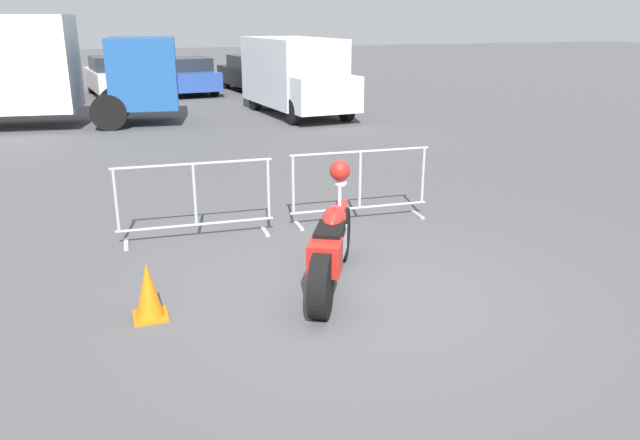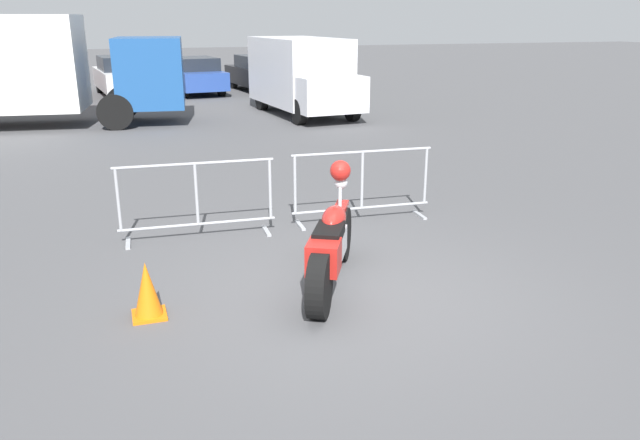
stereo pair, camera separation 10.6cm
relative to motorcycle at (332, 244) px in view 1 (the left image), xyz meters
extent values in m
plane|color=#4C4C4F|center=(0.14, -0.38, -0.49)|extent=(120.00, 120.00, 0.00)
cylinder|color=black|center=(0.38, 0.71, -0.16)|extent=(0.48, 0.68, 0.67)
cylinder|color=black|center=(-0.38, -0.71, -0.16)|extent=(0.48, 0.68, 0.67)
cube|color=silver|center=(0.00, 0.00, -0.05)|extent=(0.63, 0.89, 0.29)
ellipsoid|color=#B21E19|center=(0.09, 0.17, 0.24)|extent=(0.51, 0.64, 0.27)
cube|color=black|center=(-0.09, -0.17, 0.20)|extent=(0.51, 0.62, 0.13)
cube|color=#B21E19|center=(-0.25, -0.48, 0.05)|extent=(0.47, 0.49, 0.33)
cube|color=#B21E19|center=(0.38, 0.71, 0.20)|extent=(0.32, 0.44, 0.06)
cylinder|color=silver|center=(0.33, 0.62, 0.34)|extent=(0.06, 0.06, 0.47)
sphere|color=silver|center=(0.35, 0.67, 0.52)|extent=(0.17, 0.17, 0.17)
sphere|color=#B21E19|center=(0.33, 0.62, 0.67)|extent=(0.25, 0.25, 0.25)
cylinder|color=#9EA0A5|center=(-1.21, 2.06, 0.56)|extent=(2.13, 0.14, 0.04)
cylinder|color=#9EA0A5|center=(-1.21, 2.06, -0.29)|extent=(2.13, 0.14, 0.04)
cylinder|color=#9EA0A5|center=(-2.22, 2.11, 0.13)|extent=(0.05, 0.05, 0.85)
cylinder|color=#9EA0A5|center=(-1.21, 2.06, 0.13)|extent=(0.05, 0.05, 0.85)
cylinder|color=#9EA0A5|center=(-0.19, 2.01, 0.13)|extent=(0.05, 0.05, 0.85)
cube|color=#9EA0A5|center=(-2.15, 2.11, -0.48)|extent=(0.08, 0.44, 0.03)
cube|color=#9EA0A5|center=(-0.26, 2.02, -0.48)|extent=(0.08, 0.44, 0.03)
cylinder|color=#9EA0A5|center=(1.21, 2.06, 0.56)|extent=(2.13, 0.14, 0.04)
cylinder|color=#9EA0A5|center=(1.21, 2.06, -0.29)|extent=(2.13, 0.14, 0.04)
cylinder|color=#9EA0A5|center=(0.20, 2.11, 0.13)|extent=(0.05, 0.05, 0.85)
cylinder|color=#9EA0A5|center=(1.21, 2.06, 0.13)|extent=(0.05, 0.05, 0.85)
cylinder|color=#9EA0A5|center=(2.22, 2.01, 0.13)|extent=(0.05, 0.05, 0.85)
cube|color=#9EA0A5|center=(0.27, 2.11, -0.48)|extent=(0.08, 0.44, 0.03)
cube|color=#9EA0A5|center=(2.15, 2.02, -0.48)|extent=(0.08, 0.44, 0.03)
cube|color=#1E4C8C|center=(-1.04, 12.40, 0.94)|extent=(2.06, 2.39, 1.90)
cylinder|color=black|center=(-1.84, 13.48, -0.01)|extent=(0.99, 0.40, 0.96)
cylinder|color=black|center=(-2.09, 11.56, -0.01)|extent=(0.99, 0.40, 0.96)
cube|color=silver|center=(3.49, 12.96, 0.82)|extent=(2.37, 4.27, 2.00)
cube|color=silver|center=(3.72, 10.47, 0.35)|extent=(1.97, 1.07, 1.00)
cylinder|color=black|center=(4.52, 10.94, -0.13)|extent=(0.30, 0.74, 0.72)
cylinder|color=black|center=(2.85, 10.79, -0.13)|extent=(0.30, 0.74, 0.72)
cylinder|color=black|center=(4.22, 14.23, -0.13)|extent=(0.30, 0.74, 0.72)
cylinder|color=black|center=(2.55, 14.08, -0.13)|extent=(0.30, 0.74, 0.72)
cube|color=maroon|center=(-4.31, 19.70, 0.13)|extent=(2.29, 4.59, 0.72)
cube|color=#1E232B|center=(-4.30, 19.54, 0.75)|extent=(1.90, 2.43, 0.51)
cylinder|color=black|center=(-5.22, 21.01, -0.16)|extent=(0.30, 0.68, 0.66)
cylinder|color=black|center=(-3.73, 21.19, -0.16)|extent=(0.30, 0.68, 0.66)
cylinder|color=black|center=(-4.90, 18.21, -0.16)|extent=(0.30, 0.68, 0.66)
cylinder|color=black|center=(-3.40, 18.38, -0.16)|extent=(0.30, 0.68, 0.66)
cube|color=white|center=(-1.62, 19.55, 0.14)|extent=(2.30, 4.61, 0.72)
cube|color=#1E232B|center=(-1.60, 19.40, 0.76)|extent=(1.91, 2.45, 0.52)
cylinder|color=black|center=(-2.53, 20.88, -0.16)|extent=(0.30, 0.68, 0.66)
cylinder|color=black|center=(-1.03, 21.05, -0.16)|extent=(0.30, 0.68, 0.66)
cylinder|color=black|center=(-2.21, 18.06, -0.16)|extent=(0.30, 0.68, 0.66)
cylinder|color=black|center=(-0.70, 18.23, -0.16)|extent=(0.30, 0.68, 0.66)
cube|color=#284799|center=(1.08, 19.51, 0.10)|extent=(2.16, 4.33, 0.68)
cube|color=#1E232B|center=(1.09, 19.37, 0.68)|extent=(1.79, 2.29, 0.48)
cylinder|color=black|center=(0.22, 20.75, -0.18)|extent=(0.28, 0.64, 0.62)
cylinder|color=black|center=(1.63, 20.92, -0.18)|extent=(0.28, 0.64, 0.62)
cylinder|color=black|center=(0.52, 18.11, -0.18)|extent=(0.28, 0.64, 0.62)
cylinder|color=black|center=(1.94, 18.27, -0.18)|extent=(0.28, 0.64, 0.62)
cube|color=black|center=(3.77, 19.55, 0.11)|extent=(2.20, 4.40, 0.69)
cube|color=#1E232B|center=(3.79, 19.40, 0.70)|extent=(1.82, 2.33, 0.49)
cylinder|color=black|center=(2.90, 20.81, -0.18)|extent=(0.29, 0.65, 0.63)
cylinder|color=black|center=(4.34, 20.98, -0.18)|extent=(0.29, 0.65, 0.63)
cylinder|color=black|center=(3.21, 18.12, -0.18)|extent=(0.29, 0.65, 0.63)
cylinder|color=black|center=(4.65, 18.29, -0.18)|extent=(0.29, 0.65, 0.63)
cylinder|color=#ADA89E|center=(5.64, 17.52, -0.42)|extent=(3.78, 3.78, 0.14)
cylinder|color=#38662D|center=(5.64, 17.52, -0.34)|extent=(3.47, 3.47, 0.02)
sphere|color=#3D7A38|center=(4.87, 17.03, 0.16)|extent=(1.20, 1.20, 1.20)
sphere|color=#286023|center=(5.17, 17.58, 0.12)|extent=(1.10, 1.10, 1.10)
sphere|color=#1E511E|center=(6.46, 17.14, 0.03)|extent=(0.89, 0.89, 0.89)
sphere|color=#33702D|center=(5.00, 17.63, 0.07)|extent=(0.98, 0.98, 0.98)
cube|color=orange|center=(-2.03, -0.17, -0.48)|extent=(0.34, 0.34, 0.03)
cone|color=orange|center=(-2.03, -0.17, -0.18)|extent=(0.28, 0.28, 0.56)
camera|label=1|loc=(-2.29, -6.13, 2.41)|focal=35.00mm
camera|label=2|loc=(-2.19, -6.17, 2.41)|focal=35.00mm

